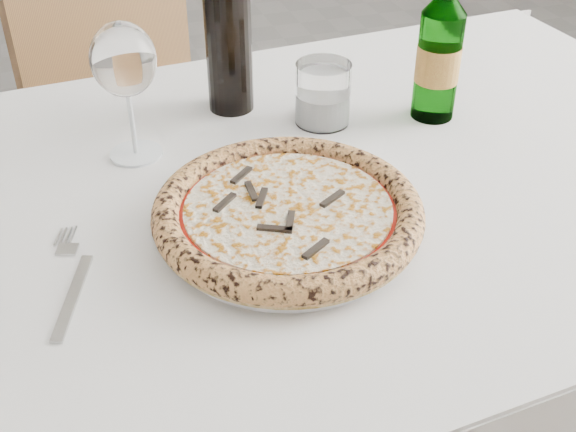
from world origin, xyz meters
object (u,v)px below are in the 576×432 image
object	(u,v)px
chair_far	(135,93)
wine_glass	(124,63)
tumbler	(323,97)
beer_bottle	(439,54)
plate	(288,224)
dining_table	(266,240)
wine_bottle	(228,33)
pizza	(288,212)

from	to	relation	value
chair_far	wine_glass	xyz separation A→B (m)	(-0.07, -0.67, 0.36)
tumbler	beer_bottle	xyz separation A→B (m)	(0.17, -0.03, 0.06)
chair_far	wine_glass	distance (m)	0.77
plate	tumbler	distance (m)	0.28
dining_table	wine_bottle	world-z (taller)	wine_bottle
pizza	wine_bottle	world-z (taller)	wine_bottle
plate	wine_bottle	xyz separation A→B (m)	(0.02, 0.33, 0.11)
plate	beer_bottle	distance (m)	0.38
chair_far	beer_bottle	xyz separation A→B (m)	(0.38, -0.69, 0.32)
tumbler	beer_bottle	distance (m)	0.18
chair_far	plate	distance (m)	0.94
beer_bottle	dining_table	bearing A→B (deg)	-159.40
chair_far	wine_bottle	world-z (taller)	wine_bottle
wine_glass	beer_bottle	xyz separation A→B (m)	(0.45, -0.02, -0.04)
pizza	wine_bottle	size ratio (longest dim) A/B	1.13
dining_table	tumbler	bearing A→B (deg)	47.42
wine_bottle	beer_bottle	bearing A→B (deg)	-22.90
pizza	beer_bottle	distance (m)	0.37
dining_table	tumbler	size ratio (longest dim) A/B	16.37
wine_glass	plate	bearing A→B (deg)	-57.62
chair_far	pizza	xyz separation A→B (m)	(0.08, -0.90, 0.25)
beer_bottle	wine_bottle	xyz separation A→B (m)	(-0.28, 0.12, 0.02)
wine_glass	tumbler	xyz separation A→B (m)	(0.28, 0.01, -0.10)
plate	pizza	distance (m)	0.02
plate	pizza	xyz separation A→B (m)	(-0.00, -0.00, 0.02)
dining_table	pizza	size ratio (longest dim) A/B	4.70
pizza	beer_bottle	xyz separation A→B (m)	(0.30, 0.21, 0.07)
plate	tumbler	world-z (taller)	tumbler
chair_far	dining_table	bearing A→B (deg)	-84.31
dining_table	beer_bottle	world-z (taller)	beer_bottle
pizza	wine_glass	bearing A→B (deg)	122.38
plate	beer_bottle	xyz separation A→B (m)	(0.30, 0.21, 0.09)
chair_far	pizza	distance (m)	0.94
beer_bottle	plate	bearing A→B (deg)	-144.59
wine_glass	wine_bottle	size ratio (longest dim) A/B	0.68
wine_bottle	pizza	bearing A→B (deg)	-92.61
chair_far	beer_bottle	bearing A→B (deg)	-61.30
beer_bottle	wine_glass	bearing A→B (deg)	177.50
wine_glass	chair_far	bearing A→B (deg)	84.32
chair_far	beer_bottle	world-z (taller)	beer_bottle
plate	wine_glass	size ratio (longest dim) A/B	1.52
plate	wine_bottle	bearing A→B (deg)	87.39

